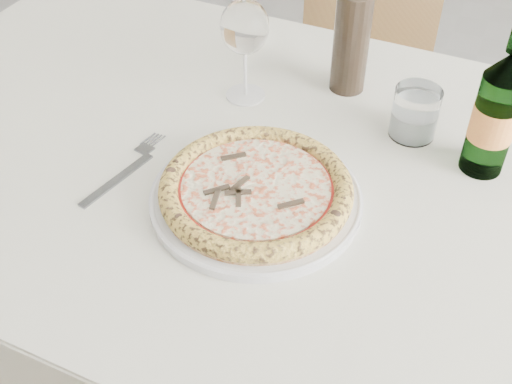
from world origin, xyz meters
TOP-DOWN VIEW (x-y plane):
  - dining_table at (-0.05, 0.12)m, footprint 1.59×0.96m
  - chair_far at (-0.11, 0.93)m, footprint 0.46×0.46m
  - plate at (-0.05, 0.02)m, footprint 0.32×0.32m
  - pizza at (-0.05, 0.02)m, footprint 0.29×0.29m
  - fork at (-0.27, 0.01)m, footprint 0.05×0.22m
  - wine_glass at (-0.18, 0.28)m, footprint 0.09×0.09m
  - tumbler at (0.13, 0.29)m, footprint 0.08×0.08m
  - beer_bottle at (0.25, 0.24)m, footprint 0.07×0.07m
  - wine_bottle at (-0.02, 0.38)m, footprint 0.07×0.07m

SIDE VIEW (x-z plane):
  - chair_far at x=-0.11m, z-range 0.07..1.00m
  - dining_table at x=-0.05m, z-range 0.30..1.05m
  - fork at x=-0.27m, z-range 0.76..0.76m
  - plate at x=-0.05m, z-range 0.76..0.77m
  - pizza at x=-0.05m, z-range 0.77..0.80m
  - tumbler at x=0.13m, z-range 0.75..0.84m
  - beer_bottle at x=0.25m, z-range 0.73..0.99m
  - wine_bottle at x=-0.02m, z-range 0.74..1.00m
  - wine_glass at x=-0.18m, z-range 0.80..0.99m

